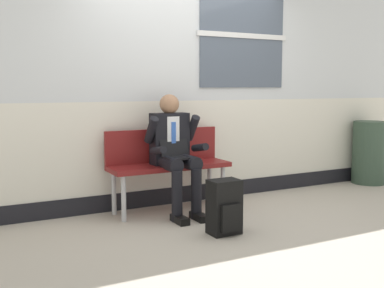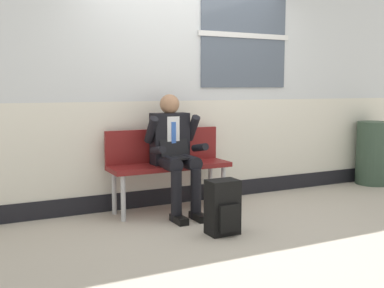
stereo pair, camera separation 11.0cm
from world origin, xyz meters
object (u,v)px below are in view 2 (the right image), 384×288
object	(u,v)px
person_seated	(175,150)
trash_bin	(374,153)
bench_with_person	(167,160)
backpack	(223,208)

from	to	relation	value
person_seated	trash_bin	distance (m)	3.13
person_seated	trash_bin	world-z (taller)	person_seated
bench_with_person	person_seated	distance (m)	0.24
bench_with_person	person_seated	bearing A→B (deg)	-90.00
trash_bin	person_seated	bearing A→B (deg)	-176.73
trash_bin	backpack	bearing A→B (deg)	-161.42
person_seated	trash_bin	size ratio (longest dim) A/B	1.46
backpack	bench_with_person	bearing A→B (deg)	95.42
person_seated	backpack	xyz separation A→B (m)	(0.10, -0.84, -0.44)
backpack	trash_bin	xyz separation A→B (m)	(3.02, 1.02, 0.19)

